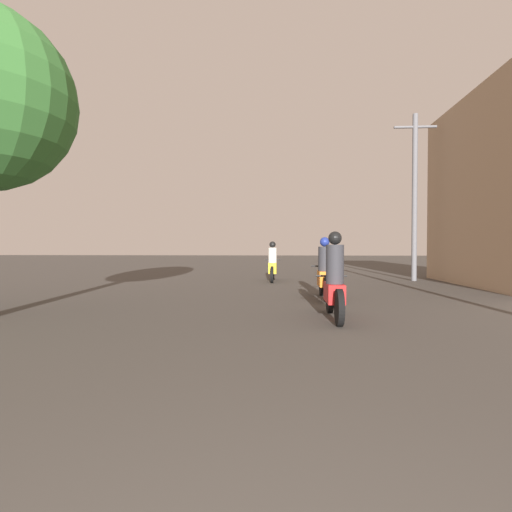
% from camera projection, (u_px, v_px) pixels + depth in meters
% --- Properties ---
extents(motorcycle_red, '(0.60, 1.98, 1.60)m').
position_uv_depth(motorcycle_red, '(334.00, 284.00, 7.24)').
color(motorcycle_red, black).
rests_on(motorcycle_red, ground_plane).
extents(motorcycle_orange, '(0.60, 1.90, 1.56)m').
position_uv_depth(motorcycle_orange, '(324.00, 274.00, 10.12)').
color(motorcycle_orange, black).
rests_on(motorcycle_orange, ground_plane).
extents(motorcycle_yellow, '(0.60, 2.10, 1.52)m').
position_uv_depth(motorcycle_yellow, '(273.00, 265.00, 15.23)').
color(motorcycle_yellow, black).
rests_on(motorcycle_yellow, ground_plane).
extents(utility_pole_far, '(1.60, 0.20, 6.43)m').
position_uv_depth(utility_pole_far, '(415.00, 194.00, 15.38)').
color(utility_pole_far, slate).
rests_on(utility_pole_far, ground_plane).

